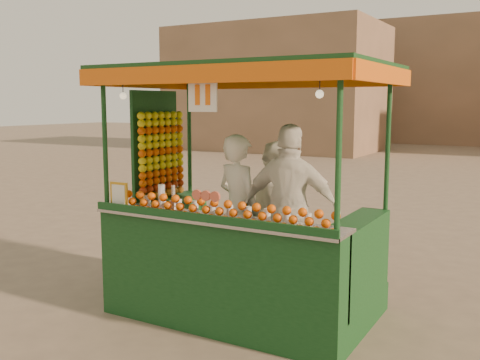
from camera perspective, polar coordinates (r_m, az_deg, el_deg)
The scene contains 7 objects.
ground at distance 6.24m, azimuth -2.37°, elevation -13.40°, with size 90.00×90.00×0.00m, color brown.
building_left at distance 27.71m, azimuth 3.88°, elevation 9.47°, with size 10.00×6.00×6.00m, color #956F54.
building_center at distance 35.31m, azimuth 21.71°, elevation 9.42°, with size 14.00×7.00×7.00m, color #956F54.
juice_cart at distance 5.89m, azimuth -0.54°, elevation -5.88°, with size 2.93×1.90×2.66m.
vendor_left at distance 5.97m, azimuth -0.15°, elevation -3.08°, with size 0.70×0.58×1.64m.
vendor_middle at distance 6.15m, azimuth 3.93°, elevation -3.18°, with size 0.94×0.96×1.55m.
vendor_right at distance 5.62m, azimuth 5.30°, elevation -3.15°, with size 1.09×0.60×1.77m.
Camera 1 is at (3.10, -4.92, 2.28)m, focal length 40.87 mm.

